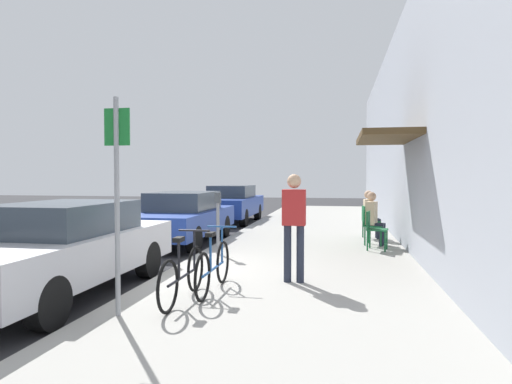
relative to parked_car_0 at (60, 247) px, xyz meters
The scene contains 16 objects.
ground_plane 1.83m from the parked_car_0, 49.15° to the left, with size 60.00×60.00×0.00m, color #2D2D30.
sidewalk_slab 4.73m from the parked_car_0, 44.33° to the left, with size 4.50×32.00×0.12m, color #9E9B93.
building_facade 6.97m from the parked_car_0, 29.68° to the left, with size 1.40×32.00×5.82m.
parked_car_0 is the anchor object (origin of this frame).
parked_car_1 5.26m from the parked_car_0, 90.00° to the left, with size 1.80×4.40×1.37m.
parked_car_2 10.75m from the parked_car_0, 90.00° to the left, with size 1.80×4.40×1.44m.
parking_meter 3.56m from the parked_car_0, 64.13° to the left, with size 0.12×0.10×1.32m.
street_sign 2.06m from the parked_car_0, 35.67° to the right, with size 0.32×0.06×2.60m.
bicycle_0 2.34m from the parked_car_0, ahead, with size 0.46×1.71×0.90m.
bicycle_1 2.10m from the parked_car_0, 10.09° to the right, with size 0.46×1.71×0.90m.
cafe_chair_0 6.55m from the parked_car_0, 41.87° to the left, with size 0.52×0.52×0.87m.
cafe_chair_1 7.08m from the parked_car_0, 46.45° to the left, with size 0.55×0.55×0.87m.
seated_patron_1 7.11m from the parked_car_0, 46.02° to the left, with size 0.50×0.46×1.29m.
cafe_chair_2 7.94m from the parked_car_0, 52.08° to the left, with size 0.47×0.47×0.87m.
seated_patron_2 7.98m from the parked_car_0, 51.76° to the left, with size 0.45×0.38×1.29m.
pedestrian_standing 3.56m from the parked_car_0, 15.97° to the left, with size 0.36×0.22×1.70m.
Camera 1 is at (2.98, -7.19, 1.78)m, focal length 31.00 mm.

